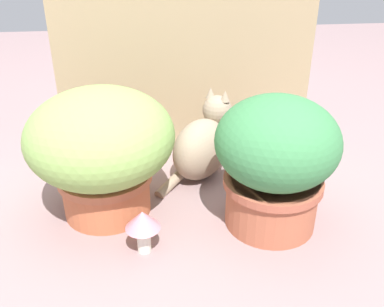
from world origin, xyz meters
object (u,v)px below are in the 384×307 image
at_px(leafy_planter, 275,159).
at_px(cat, 203,145).
at_px(grass_planter, 102,146).
at_px(mushroom_ornament_pink, 143,223).

height_order(leafy_planter, cat, leafy_planter).
height_order(grass_planter, leafy_planter, leafy_planter).
height_order(grass_planter, cat, grass_planter).
relative_size(leafy_planter, mushroom_ornament_pink, 3.06).
bearing_deg(leafy_planter, cat, 116.86).
height_order(leafy_planter, mushroom_ornament_pink, leafy_planter).
distance_m(cat, mushroom_ornament_pink, 0.47).
distance_m(grass_planter, cat, 0.40).
relative_size(leafy_planter, cat, 1.24).
bearing_deg(cat, grass_planter, -150.52).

